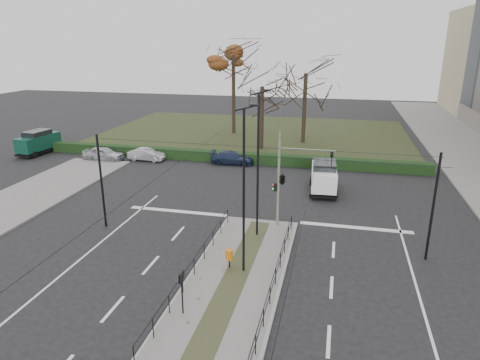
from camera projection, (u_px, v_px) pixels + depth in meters
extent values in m
plane|color=black|center=(245.00, 257.00, 23.49)|extent=(140.00, 140.00, 0.00)
cube|color=slate|center=(235.00, 279.00, 21.15)|extent=(4.40, 15.00, 0.14)
cube|color=#242D16|center=(254.00, 134.00, 54.39)|extent=(38.00, 26.00, 0.10)
cube|color=black|center=(227.00, 157.00, 41.84)|extent=(38.00, 1.00, 1.00)
cylinder|color=black|center=(134.00, 357.00, 15.23)|extent=(0.04, 0.04, 0.90)
cylinder|color=black|center=(228.00, 216.00, 27.45)|extent=(0.04, 0.04, 0.90)
cylinder|color=black|center=(291.00, 222.00, 26.56)|extent=(0.04, 0.04, 0.90)
cylinder|color=black|center=(194.00, 258.00, 21.20)|extent=(0.04, 13.20, 0.04)
cylinder|color=black|center=(276.00, 268.00, 20.31)|extent=(0.04, 13.20, 0.04)
cylinder|color=black|center=(101.00, 182.00, 26.48)|extent=(0.14, 0.14, 6.00)
cylinder|color=black|center=(433.00, 208.00, 22.33)|extent=(0.14, 0.14, 6.00)
cylinder|color=black|center=(250.00, 156.00, 22.70)|extent=(20.00, 0.02, 0.02)
cylinder|color=black|center=(257.00, 147.00, 24.55)|extent=(20.00, 0.02, 0.02)
cylinder|color=black|center=(167.00, 171.00, 20.74)|extent=(0.02, 34.00, 0.02)
cylinder|color=black|center=(312.00, 181.00, 19.23)|extent=(0.02, 34.00, 0.02)
cylinder|color=slate|center=(278.00, 184.00, 26.53)|extent=(0.17, 0.17, 5.41)
cylinder|color=slate|center=(307.00, 150.00, 25.46)|extent=(3.33, 0.10, 0.10)
imported|color=black|center=(332.00, 160.00, 25.31)|extent=(0.19, 0.22, 0.94)
imported|color=black|center=(282.00, 178.00, 26.35)|extent=(0.91, 2.11, 0.83)
cube|color=black|center=(275.00, 187.00, 26.64)|extent=(0.23, 0.17, 0.52)
sphere|color=#FF0C0C|center=(274.00, 185.00, 26.61)|extent=(0.11, 0.11, 0.11)
sphere|color=#0CE533|center=(274.00, 189.00, 26.70)|extent=(0.11, 0.11, 0.11)
cylinder|color=black|center=(229.00, 263.00, 22.08)|extent=(0.08, 0.08, 0.48)
cylinder|color=#C1620B|center=(229.00, 255.00, 21.93)|extent=(0.39, 0.39, 0.53)
cylinder|color=black|center=(182.00, 294.00, 18.16)|extent=(0.07, 0.07, 1.87)
cube|color=black|center=(181.00, 276.00, 17.90)|extent=(0.09, 0.51, 0.39)
cube|color=silver|center=(180.00, 276.00, 17.91)|extent=(0.02, 0.45, 0.33)
cylinder|color=black|center=(244.00, 194.00, 20.57)|extent=(0.12, 0.12, 8.27)
cube|color=black|center=(254.00, 105.00, 19.14)|extent=(0.36, 0.14, 0.10)
cylinder|color=black|center=(258.00, 167.00, 24.59)|extent=(0.13, 0.13, 8.47)
cube|color=black|center=(268.00, 90.00, 23.12)|extent=(0.37, 0.15, 0.11)
imported|color=#A7A8AE|center=(103.00, 154.00, 42.24)|extent=(4.08, 1.69, 1.38)
imported|color=#A7A8AE|center=(146.00, 155.00, 42.25)|extent=(3.68, 1.36, 1.20)
imported|color=#1E2947|center=(232.00, 158.00, 41.09)|extent=(4.28, 1.87, 1.23)
cube|color=white|center=(324.00, 177.00, 33.34)|extent=(2.15, 4.54, 1.44)
cube|color=black|center=(324.00, 166.00, 33.07)|extent=(1.87, 2.54, 0.67)
cube|color=black|center=(323.00, 188.00, 33.63)|extent=(2.19, 4.63, 0.18)
cylinder|color=black|center=(336.00, 194.00, 32.10)|extent=(0.26, 0.67, 0.66)
cylinder|color=black|center=(311.00, 193.00, 32.39)|extent=(0.26, 0.67, 0.66)
cylinder|color=black|center=(334.00, 182.00, 34.84)|extent=(0.26, 0.67, 0.66)
cylinder|color=black|center=(311.00, 181.00, 35.13)|extent=(0.26, 0.67, 0.66)
cube|color=#0C3527|center=(38.00, 142.00, 44.63)|extent=(2.24, 4.92, 1.46)
cube|color=black|center=(37.00, 134.00, 44.36)|extent=(1.88, 2.77, 0.68)
cube|color=black|center=(40.00, 151.00, 44.92)|extent=(2.29, 5.02, 0.18)
cylinder|color=black|center=(35.00, 155.00, 43.23)|extent=(0.29, 0.68, 0.66)
cylinder|color=black|center=(21.00, 153.00, 43.77)|extent=(0.29, 0.68, 0.66)
cylinder|color=black|center=(57.00, 148.00, 46.05)|extent=(0.29, 0.68, 0.66)
cylinder|color=black|center=(44.00, 147.00, 46.60)|extent=(0.29, 0.68, 0.66)
cylinder|color=black|center=(234.00, 95.00, 53.09)|extent=(0.44, 0.44, 9.61)
ellipsoid|color=#502412|center=(233.00, 55.00, 51.60)|extent=(7.93, 7.93, 6.04)
cylinder|color=black|center=(304.00, 108.00, 48.50)|extent=(0.44, 0.44, 7.80)
cylinder|color=black|center=(262.00, 118.00, 45.74)|extent=(0.44, 0.44, 6.65)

